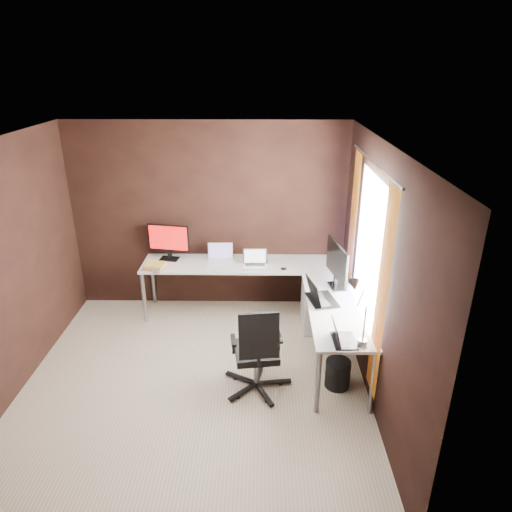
{
  "coord_description": "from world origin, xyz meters",
  "views": [
    {
      "loc": [
        0.7,
        -3.91,
        3.16
      ],
      "look_at": [
        0.63,
        0.95,
        1.07
      ],
      "focal_mm": 32.0,
      "sensor_mm": 36.0,
      "label": 1
    }
  ],
  "objects": [
    {
      "name": "laptop_white",
      "position": [
        0.16,
        1.58,
        0.78
      ],
      "size": [
        0.33,
        0.24,
        0.22
      ],
      "rotation": [
        0.0,
        0.0,
        0.03
      ],
      "color": "silver",
      "rests_on": "desk"
    },
    {
      "name": "drawer_pedestal",
      "position": [
        1.43,
        1.15,
        0.3
      ],
      "size": [
        0.42,
        0.5,
        0.6
      ],
      "primitive_type": "cube",
      "color": "silver",
      "rests_on": "ground"
    },
    {
      "name": "mouse_corner",
      "position": [
        0.98,
        1.3,
        0.75
      ],
      "size": [
        0.09,
        0.08,
        0.03
      ],
      "primitive_type": "ellipsoid",
      "rotation": [
        0.0,
        0.0,
        0.38
      ],
      "color": "black",
      "rests_on": "desk"
    },
    {
      "name": "monitor_right",
      "position": [
        1.56,
        0.84,
        1.03
      ],
      "size": [
        0.2,
        0.65,
        0.53
      ],
      "rotation": [
        0.0,
        0.0,
        1.76
      ],
      "color": "black",
      "rests_on": "desk"
    },
    {
      "name": "laptop_silver",
      "position": [
        0.61,
        1.43,
        0.78
      ],
      "size": [
        0.31,
        0.23,
        0.21
      ],
      "rotation": [
        0.0,
        0.0,
        0.02
      ],
      "color": "silver",
      "rests_on": "desk"
    },
    {
      "name": "wastebasket",
      "position": [
        1.5,
        -0.01,
        0.15
      ],
      "size": [
        0.34,
        0.34,
        0.3
      ],
      "primitive_type": "cylinder",
      "rotation": [
        0.0,
        0.0,
        0.38
      ],
      "color": "black",
      "rests_on": "ground"
    },
    {
      "name": "desk_lamp",
      "position": [
        1.57,
        -0.28,
        1.13
      ],
      "size": [
        0.2,
        0.23,
        0.64
      ],
      "rotation": [
        0.0,
        0.0,
        0.39
      ],
      "color": "slate",
      "rests_on": "desk"
    },
    {
      "name": "book_stack",
      "position": [
        -0.65,
        1.3,
        0.77
      ],
      "size": [
        0.31,
        0.28,
        0.08
      ],
      "rotation": [
        0.0,
        0.0,
        -0.26
      ],
      "color": "#AD775D",
      "rests_on": "desk"
    },
    {
      "name": "monitor_left",
      "position": [
        -0.52,
        1.63,
        1.0
      ],
      "size": [
        0.54,
        0.19,
        0.48
      ],
      "rotation": [
        0.0,
        0.0,
        -0.17
      ],
      "color": "black",
      "rests_on": "desk"
    },
    {
      "name": "laptop_black_big",
      "position": [
        1.33,
        0.5,
        0.79
      ],
      "size": [
        0.36,
        0.45,
        0.26
      ],
      "rotation": [
        0.0,
        0.0,
        1.8
      ],
      "color": "black",
      "rests_on": "desk"
    },
    {
      "name": "desk",
      "position": [
        0.84,
        1.04,
        0.68
      ],
      "size": [
        2.65,
        2.25,
        0.73
      ],
      "color": "silver",
      "rests_on": "ground"
    },
    {
      "name": "laptop_black_small",
      "position": [
        1.45,
        -0.28,
        0.78
      ],
      "size": [
        0.22,
        0.31,
        0.2
      ],
      "rotation": [
        0.0,
        0.0,
        1.61
      ],
      "color": "black",
      "rests_on": "desk"
    },
    {
      "name": "room",
      "position": [
        0.34,
        0.07,
        1.28
      ],
      "size": [
        3.6,
        3.6,
        2.5
      ],
      "color": "beige",
      "rests_on": "ground"
    },
    {
      "name": "mouse_left",
      "position": [
        -0.59,
        1.3,
        0.75
      ],
      "size": [
        0.11,
        0.08,
        0.04
      ],
      "primitive_type": "ellipsoid",
      "rotation": [
        0.0,
        0.0,
        0.31
      ],
      "color": "black",
      "rests_on": "desk"
    },
    {
      "name": "office_chair",
      "position": [
        0.66,
        -0.08,
        0.29
      ],
      "size": [
        0.56,
        0.56,
        0.99
      ],
      "rotation": [
        0.0,
        0.0,
        0.14
      ],
      "color": "black",
      "rests_on": "ground"
    }
  ]
}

